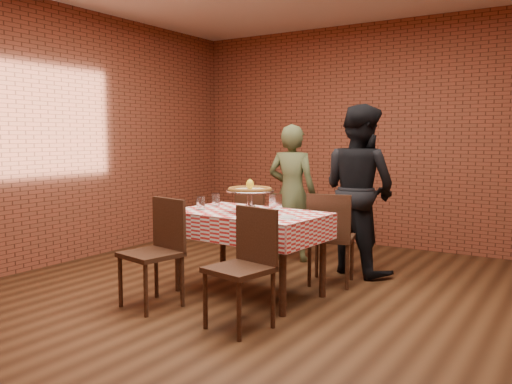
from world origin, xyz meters
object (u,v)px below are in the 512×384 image
Objects in this scene: table at (249,253)px; diner_black at (359,190)px; pizza at (250,190)px; pizza_stand at (250,202)px; water_glass_left at (201,203)px; diner_olive at (292,193)px; condiment_caddy at (275,201)px; chair_far_left at (261,229)px; water_glass_right at (216,200)px; chair_near_right at (239,270)px; chair_far_right at (332,238)px; chair_near_left at (151,254)px.

table is 0.76× the size of diner_black.
pizza_stand is at bearing 90.00° from pizza.
diner_black reaches higher than water_glass_left.
pizza is 1.47m from diner_olive.
condiment_caddy is at bearing 38.61° from water_glass_left.
chair_far_left is 0.50× the size of diner_black.
chair_near_right is (0.91, -0.94, -0.37)m from water_glass_right.
condiment_caddy is (0.06, 0.35, -0.03)m from pizza_stand.
chair_near_right reaches higher than water_glass_left.
table is at bearing 129.34° from chair_near_right.
table is 3.03× the size of pizza_stand.
water_glass_right is at bearing -142.25° from condiment_caddy.
chair_near_right is at bearing 72.41° from chair_far_right.
water_glass_right is 0.87× the size of condiment_caddy.
water_glass_left is 1.72m from diner_black.
chair_far_left is at bearing 45.04° from diner_black.
pizza is 0.44× the size of chair_far_right.
table is 9.60× the size of condiment_caddy.
chair_near_right is 1.00× the size of chair_far_right.
pizza is at bearing -90.00° from pizza_stand.
pizza is 1.02m from chair_near_left.
chair_near_left is at bearing -126.65° from pizza.
diner_olive reaches higher than chair_near_left.
pizza is at bearing 95.47° from diner_olive.
pizza_stand is 1.47m from diner_olive.
diner_olive reaches higher than water_glass_left.
table is 0.90m from chair_near_left.
water_glass_right is (-0.53, 0.20, -0.04)m from pizza_stand.
condiment_caddy is (0.59, 0.15, 0.01)m from water_glass_right.
diner_olive is (0.14, 1.51, -0.03)m from water_glass_left.
pizza reaches higher than chair_far_right.
pizza_stand reaches higher than water_glass_right.
diner_black reaches higher than chair_near_left.
chair_near_right is 0.57× the size of diner_olive.
chair_far_right is (0.98, 1.47, -0.01)m from chair_near_left.
pizza_stand reaches higher than chair_near_right.
chair_near_right reaches higher than table.
chair_near_left reaches higher than chair_far_right.
water_glass_left is at bearing 95.81° from chair_far_left.
table is 0.48m from pizza_stand.
table is 1.51× the size of chair_far_left.
chair_far_left is (-0.43, 0.87, -0.52)m from pizza.
pizza_stand is 0.48× the size of chair_near_left.
pizza is (0.00, -0.00, 0.10)m from pizza_stand.
diner_olive reaches higher than condiment_caddy.
pizza reaches higher than chair_near_right.
pizza is 0.52m from water_glass_left.
chair_far_right is (0.88, -0.11, 0.01)m from chair_far_left.
pizza is 3.26× the size of water_glass_right.
diner_olive is (-0.35, 1.42, -0.17)m from pizza.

